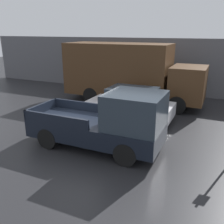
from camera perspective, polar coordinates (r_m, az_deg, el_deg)
name	(u,v)px	position (r m, az deg, el deg)	size (l,w,h in m)	color
ground_plane	(80,140)	(10.56, -7.38, -6.32)	(60.00, 60.00, 0.00)	#232326
building_wall	(147,65)	(18.50, 8.03, 10.48)	(28.00, 0.15, 3.84)	#56565B
pickup_truck	(108,123)	(9.31, -0.94, -2.53)	(5.14, 2.02, 2.31)	black
car	(131,104)	(12.54, 4.31, 1.78)	(4.26, 1.89, 1.66)	silver
delivery_truck	(127,72)	(15.56, 3.55, 9.19)	(8.47, 2.58, 3.61)	#472D19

